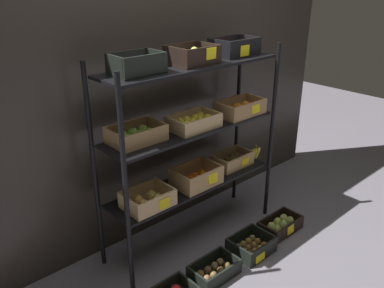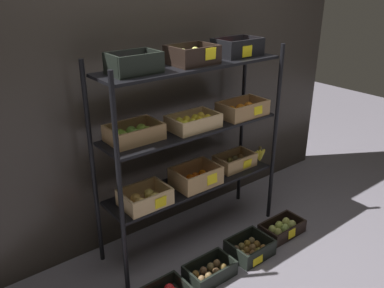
{
  "view_description": "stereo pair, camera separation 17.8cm",
  "coord_description": "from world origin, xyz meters",
  "px_view_note": "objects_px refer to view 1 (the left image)",
  "views": [
    {
      "loc": [
        -1.8,
        -2.01,
        1.97
      ],
      "look_at": [
        0.0,
        0.0,
        0.81
      ],
      "focal_mm": 37.39,
      "sensor_mm": 36.0,
      "label": 1
    },
    {
      "loc": [
        -1.66,
        -2.12,
        1.97
      ],
      "look_at": [
        0.0,
        0.0,
        0.81
      ],
      "focal_mm": 37.39,
      "sensor_mm": 36.0,
      "label": 2
    }
  ],
  "objects_px": {
    "display_rack": "(194,126)",
    "crate_ground_pear": "(280,225)",
    "crate_ground_center_kiwi": "(251,247)",
    "crate_ground_kiwi": "(214,271)"
  },
  "relations": [
    {
      "from": "crate_ground_kiwi",
      "to": "crate_ground_center_kiwi",
      "type": "height_order",
      "value": "crate_ground_center_kiwi"
    },
    {
      "from": "crate_ground_center_kiwi",
      "to": "display_rack",
      "type": "bearing_deg",
      "value": 112.61
    },
    {
      "from": "crate_ground_center_kiwi",
      "to": "crate_ground_pear",
      "type": "bearing_deg",
      "value": 2.99
    },
    {
      "from": "display_rack",
      "to": "crate_ground_center_kiwi",
      "type": "height_order",
      "value": "display_rack"
    },
    {
      "from": "crate_ground_center_kiwi",
      "to": "crate_ground_pear",
      "type": "relative_size",
      "value": 0.86
    },
    {
      "from": "display_rack",
      "to": "crate_ground_pear",
      "type": "height_order",
      "value": "display_rack"
    },
    {
      "from": "crate_ground_kiwi",
      "to": "crate_ground_pear",
      "type": "height_order",
      "value": "crate_ground_kiwi"
    },
    {
      "from": "crate_ground_kiwi",
      "to": "crate_ground_pear",
      "type": "relative_size",
      "value": 0.95
    },
    {
      "from": "crate_ground_kiwi",
      "to": "crate_ground_center_kiwi",
      "type": "bearing_deg",
      "value": 0.04
    },
    {
      "from": "crate_ground_kiwi",
      "to": "crate_ground_center_kiwi",
      "type": "xyz_separation_m",
      "value": [
        0.4,
        0.0,
        0.0
      ]
    }
  ]
}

